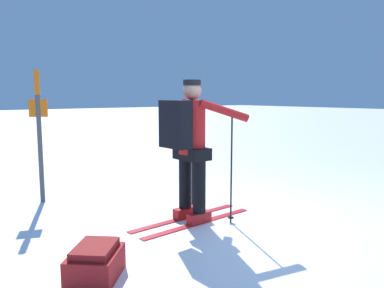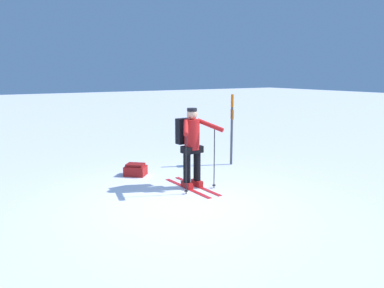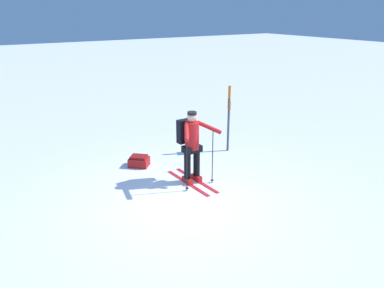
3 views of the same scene
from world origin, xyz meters
name	(u,v)px [view 1 (image 1 of 3)]	position (x,y,z in m)	size (l,w,h in m)	color
ground_plane	(270,223)	(0.00, 0.00, 0.00)	(80.00, 80.00, 0.00)	white
skier	(190,141)	(0.63, 0.69, 0.96)	(0.98, 1.60, 1.66)	red
dropped_backpack	(95,262)	(0.01, 2.14, 0.13)	(0.60, 0.60, 0.28)	maroon
trail_marker	(39,124)	(2.56, 1.81, 1.09)	(0.12, 0.23, 1.82)	#4C4C51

